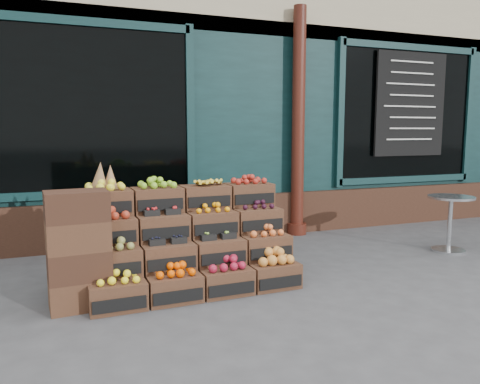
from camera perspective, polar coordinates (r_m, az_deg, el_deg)
name	(u,v)px	position (r m, az deg, el deg)	size (l,w,h in m)	color
ground	(285,287)	(4.61, 5.54, -11.49)	(60.00, 60.00, 0.00)	#424245
shop_facade	(168,83)	(9.26, -8.83, 13.01)	(12.00, 6.24, 4.80)	black
crate_display	(187,247)	(4.61, -6.45, -6.64)	(1.96, 0.99, 1.22)	#4A2D1D
spare_crates	(79,250)	(4.19, -19.08, -6.69)	(0.53, 0.39, 1.00)	#4A2D1D
bistro_table	(450,217)	(6.35, 24.23, -2.80)	(0.55, 0.55, 0.70)	#ADB0B4
shopkeeper	(126,159)	(6.56, -13.70, 3.90)	(0.81, 0.53, 2.22)	#1B6025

